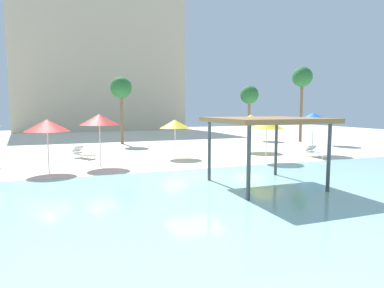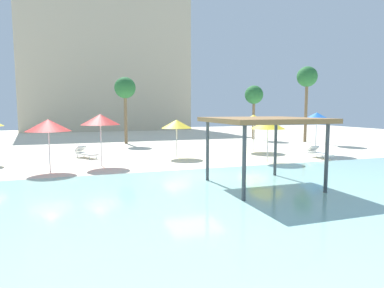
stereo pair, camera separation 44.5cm
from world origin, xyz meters
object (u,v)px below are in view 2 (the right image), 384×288
at_px(beach_umbrella_yellow_2, 254,119).
at_px(lounge_chair_2, 319,153).
at_px(beach_umbrella_yellow_3, 177,124).
at_px(lounge_chair_1, 85,153).
at_px(beach_umbrella_red_6, 48,125).
at_px(shade_pavilion, 263,122).
at_px(palm_tree_3, 254,96).
at_px(palm_tree_0, 125,89).
at_px(palm_tree_2, 307,79).
at_px(beach_umbrella_yellow_1, 268,124).
at_px(beach_umbrella_red_0, 100,120).
at_px(beach_umbrella_blue_5, 317,117).

xyz_separation_m(beach_umbrella_yellow_2, lounge_chair_2, (2.37, -4.30, -2.06)).
relative_size(beach_umbrella_yellow_3, lounge_chair_1, 1.27).
xyz_separation_m(beach_umbrella_red_6, lounge_chair_2, (16.03, -0.57, -2.00)).
height_order(shade_pavilion, beach_umbrella_red_6, shade_pavilion).
xyz_separation_m(beach_umbrella_yellow_3, palm_tree_3, (11.26, 10.16, 2.32)).
xyz_separation_m(lounge_chair_1, lounge_chair_2, (14.27, -4.91, 0.00)).
bearing_deg(beach_umbrella_yellow_2, palm_tree_0, 133.49).
height_order(beach_umbrella_yellow_2, lounge_chair_1, beach_umbrella_yellow_2).
bearing_deg(palm_tree_2, beach_umbrella_yellow_2, -150.07).
bearing_deg(beach_umbrella_yellow_1, beach_umbrella_red_6, 175.48).
height_order(beach_umbrella_yellow_1, palm_tree_3, palm_tree_3).
bearing_deg(lounge_chair_2, palm_tree_0, -139.55).
distance_m(lounge_chair_1, palm_tree_2, 21.28).
bearing_deg(beach_umbrella_red_6, beach_umbrella_red_0, 19.21).
relative_size(palm_tree_0, palm_tree_2, 0.84).
height_order(lounge_chair_1, palm_tree_0, palm_tree_0).
height_order(shade_pavilion, beach_umbrella_red_0, beach_umbrella_red_0).
height_order(beach_umbrella_yellow_1, beach_umbrella_yellow_3, beach_umbrella_yellow_1).
bearing_deg(beach_umbrella_red_6, beach_umbrella_yellow_3, 19.40).
relative_size(beach_umbrella_red_6, lounge_chair_2, 1.38).
bearing_deg(shade_pavilion, beach_umbrella_yellow_1, 56.76).
bearing_deg(beach_umbrella_red_6, palm_tree_3, 34.37).
height_order(beach_umbrella_yellow_1, lounge_chair_1, beach_umbrella_yellow_1).
distance_m(lounge_chair_1, palm_tree_3, 19.36).
distance_m(beach_umbrella_blue_5, lounge_chair_2, 2.86).
height_order(lounge_chair_2, palm_tree_0, palm_tree_0).
distance_m(beach_umbrella_red_0, beach_umbrella_blue_5, 14.39).
relative_size(beach_umbrella_blue_5, lounge_chair_2, 1.52).
height_order(shade_pavilion, palm_tree_2, palm_tree_2).
bearing_deg(beach_umbrella_blue_5, beach_umbrella_yellow_3, 169.87).
relative_size(beach_umbrella_yellow_2, beach_umbrella_red_6, 1.03).
distance_m(beach_umbrella_blue_5, lounge_chair_1, 15.75).
xyz_separation_m(shade_pavilion, beach_umbrella_yellow_1, (3.57, 5.45, -0.37)).
distance_m(lounge_chair_2, palm_tree_3, 14.23).
relative_size(shade_pavilion, palm_tree_3, 0.74).
height_order(beach_umbrella_red_0, lounge_chair_2, beach_umbrella_red_0).
xyz_separation_m(palm_tree_0, palm_tree_2, (16.44, -3.96, 1.06)).
bearing_deg(beach_umbrella_yellow_1, beach_umbrella_red_0, 168.91).
height_order(lounge_chair_1, palm_tree_3, palm_tree_3).
bearing_deg(beach_umbrella_yellow_3, beach_umbrella_yellow_2, 10.18).
relative_size(beach_umbrella_red_0, lounge_chair_1, 1.48).
distance_m(beach_umbrella_red_0, lounge_chair_1, 4.18).
xyz_separation_m(lounge_chair_1, palm_tree_0, (3.67, 8.07, 4.57)).
relative_size(beach_umbrella_yellow_1, palm_tree_3, 0.46).
bearing_deg(lounge_chair_1, beach_umbrella_blue_5, 46.50).
height_order(beach_umbrella_blue_5, lounge_chair_2, beach_umbrella_blue_5).
bearing_deg(shade_pavilion, palm_tree_2, 47.89).
bearing_deg(beach_umbrella_red_6, beach_umbrella_yellow_1, -4.52).
height_order(beach_umbrella_yellow_1, palm_tree_2, palm_tree_2).
relative_size(beach_umbrella_yellow_1, beach_umbrella_blue_5, 0.87).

